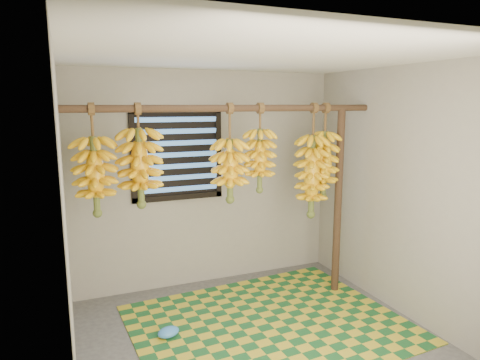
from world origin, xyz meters
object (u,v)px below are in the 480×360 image
banana_bunch_b (140,168)px  banana_bunch_f (324,165)px  plastic_bag (168,332)px  banana_bunch_e (312,176)px  banana_bunch_a (95,176)px  banana_bunch_c (230,170)px  woven_mat (269,324)px  support_post (338,202)px  banana_bunch_d (260,161)px

banana_bunch_b → banana_bunch_f: (1.88, -0.00, -0.08)m
plastic_bag → banana_bunch_e: banana_bunch_e is taller
banana_bunch_a → banana_bunch_c: size_ratio=1.02×
woven_mat → banana_bunch_e: 1.52m
banana_bunch_b → banana_bunch_a: bearing=180.0°
support_post → banana_bunch_a: 2.49m
banana_bunch_b → banana_bunch_c: 0.84m
woven_mat → banana_bunch_c: size_ratio=2.63×
support_post → banana_bunch_a: size_ratio=2.12×
banana_bunch_a → support_post: bearing=0.0°
banana_bunch_b → support_post: bearing=0.0°
support_post → banana_bunch_a: (-2.45, 0.00, 0.44)m
banana_bunch_f → banana_bunch_a: bearing=180.0°
banana_bunch_c → support_post: bearing=0.0°
plastic_bag → banana_bunch_a: size_ratio=0.22×
woven_mat → banana_bunch_b: (-1.07, 0.40, 1.49)m
woven_mat → plastic_bag: bearing=171.8°
banana_bunch_b → banana_bunch_e: 1.75m
banana_bunch_c → banana_bunch_d: (0.31, 0.00, 0.08)m
banana_bunch_e → banana_bunch_f: same height
banana_bunch_a → banana_bunch_b: same height
banana_bunch_b → banana_bunch_f: size_ratio=0.91×
banana_bunch_a → banana_bunch_f: 2.26m
support_post → plastic_bag: bearing=-172.2°
woven_mat → banana_bunch_a: (-1.44, 0.40, 1.44)m
woven_mat → banana_bunch_e: (0.67, 0.40, 1.30)m
banana_bunch_c → banana_bunch_d: bearing=0.0°
plastic_bag → banana_bunch_b: bearing=118.9°
support_post → banana_bunch_f: (-0.20, -0.00, 0.41)m
banana_bunch_e → banana_bunch_c: bearing=180.0°
banana_bunch_b → banana_bunch_e: same height
banana_bunch_d → banana_bunch_f: bearing=-0.0°
plastic_bag → banana_bunch_c: (0.69, 0.26, 1.37)m
banana_bunch_c → banana_bunch_f: bearing=-0.0°
woven_mat → banana_bunch_f: (0.81, 0.40, 1.41)m
woven_mat → banana_bunch_e: size_ratio=2.09×
banana_bunch_b → banana_bunch_d: size_ratio=1.05×
support_post → banana_bunch_d: bearing=180.0°
banana_bunch_a → banana_bunch_b: bearing=0.0°
banana_bunch_a → banana_bunch_e: (2.12, 0.00, -0.14)m
banana_bunch_d → banana_bunch_a: bearing=180.0°
banana_bunch_c → banana_bunch_f: 1.05m
banana_bunch_a → banana_bunch_f: (2.25, -0.00, -0.03)m
support_post → woven_mat: (-1.01, -0.40, -0.99)m
banana_bunch_e → banana_bunch_f: (0.14, -0.00, 0.11)m
banana_bunch_a → banana_bunch_c: 1.21m
support_post → banana_bunch_d: (-0.93, 0.00, 0.50)m
banana_bunch_b → banana_bunch_c: (0.84, 0.00, -0.07)m
banana_bunch_c → banana_bunch_b: bearing=180.0°
support_post → banana_bunch_c: banana_bunch_c is taller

